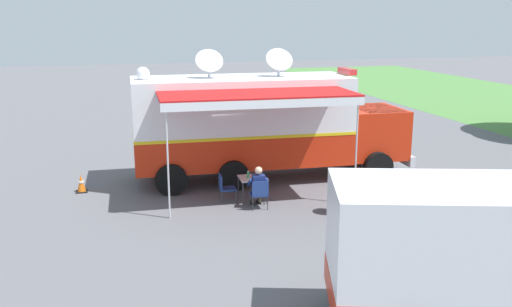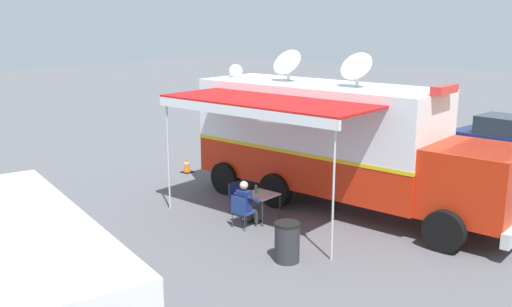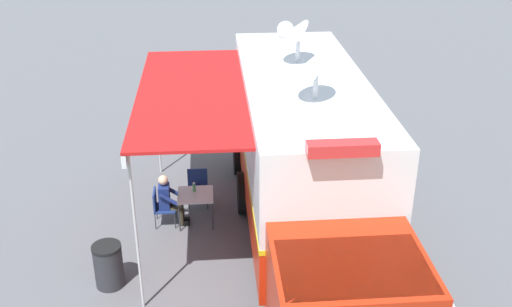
{
  "view_description": "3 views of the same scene",
  "coord_description": "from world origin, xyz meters",
  "px_view_note": "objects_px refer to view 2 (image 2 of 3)",
  "views": [
    {
      "loc": [
        18.1,
        -4.37,
        5.45
      ],
      "look_at": [
        1.54,
        0.08,
        1.26
      ],
      "focal_mm": 39.44,
      "sensor_mm": 36.0,
      "label": 1
    },
    {
      "loc": [
        13.76,
        8.52,
        5.25
      ],
      "look_at": [
        1.67,
        -0.96,
        1.61
      ],
      "focal_mm": 39.41,
      "sensor_mm": 36.0,
      "label": 2
    },
    {
      "loc": [
        2.43,
        11.69,
        7.52
      ],
      "look_at": [
        0.96,
        -0.5,
        1.56
      ],
      "focal_mm": 42.31,
      "sensor_mm": 36.0,
      "label": 3
    }
  ],
  "objects_px": {
    "car_behind_truck": "(511,140)",
    "folding_chair_beside_table": "(238,195)",
    "seated_responder": "(246,202)",
    "traffic_cone": "(187,165)",
    "water_bottle": "(256,190)",
    "trash_bin": "(287,242)",
    "command_truck": "(338,140)",
    "folding_chair_at_table": "(242,209)",
    "folding_table": "(261,196)"
  },
  "relations": [
    {
      "from": "command_truck",
      "to": "folding_chair_at_table",
      "type": "height_order",
      "value": "command_truck"
    },
    {
      "from": "trash_bin",
      "to": "traffic_cone",
      "type": "xyz_separation_m",
      "value": [
        -4.02,
        -7.15,
        -0.18
      ]
    },
    {
      "from": "folding_chair_beside_table",
      "to": "traffic_cone",
      "type": "relative_size",
      "value": 1.5
    },
    {
      "from": "traffic_cone",
      "to": "folding_table",
      "type": "bearing_deg",
      "value": 65.88
    },
    {
      "from": "car_behind_truck",
      "to": "folding_chair_beside_table",
      "type": "bearing_deg",
      "value": -22.37
    },
    {
      "from": "water_bottle",
      "to": "trash_bin",
      "type": "relative_size",
      "value": 0.25
    },
    {
      "from": "folding_chair_at_table",
      "to": "traffic_cone",
      "type": "xyz_separation_m",
      "value": [
        -3.06,
        -5.05,
        -0.23
      ]
    },
    {
      "from": "seated_responder",
      "to": "car_behind_truck",
      "type": "relative_size",
      "value": 0.28
    },
    {
      "from": "water_bottle",
      "to": "traffic_cone",
      "type": "bearing_deg",
      "value": -114.92
    },
    {
      "from": "seated_responder",
      "to": "traffic_cone",
      "type": "bearing_deg",
      "value": -119.62
    },
    {
      "from": "command_truck",
      "to": "water_bottle",
      "type": "relative_size",
      "value": 42.76
    },
    {
      "from": "water_bottle",
      "to": "seated_responder",
      "type": "relative_size",
      "value": 0.18
    },
    {
      "from": "command_truck",
      "to": "folding_chair_at_table",
      "type": "distance_m",
      "value": 3.57
    },
    {
      "from": "command_truck",
      "to": "traffic_cone",
      "type": "xyz_separation_m",
      "value": [
        0.04,
        -6.05,
        -1.67
      ]
    },
    {
      "from": "water_bottle",
      "to": "traffic_cone",
      "type": "xyz_separation_m",
      "value": [
        -2.28,
        -4.91,
        -0.55
      ]
    },
    {
      "from": "folding_table",
      "to": "seated_responder",
      "type": "relative_size",
      "value": 0.66
    },
    {
      "from": "folding_chair_beside_table",
      "to": "seated_responder",
      "type": "xyz_separation_m",
      "value": [
        0.68,
        0.85,
        0.14
      ]
    },
    {
      "from": "folding_chair_beside_table",
      "to": "car_behind_truck",
      "type": "height_order",
      "value": "car_behind_truck"
    },
    {
      "from": "command_truck",
      "to": "folding_chair_beside_table",
      "type": "height_order",
      "value": "command_truck"
    },
    {
      "from": "seated_responder",
      "to": "car_behind_truck",
      "type": "height_order",
      "value": "car_behind_truck"
    },
    {
      "from": "folding_chair_at_table",
      "to": "traffic_cone",
      "type": "relative_size",
      "value": 1.5
    },
    {
      "from": "water_bottle",
      "to": "folding_chair_beside_table",
      "type": "distance_m",
      "value": 0.78
    },
    {
      "from": "folding_table",
      "to": "traffic_cone",
      "type": "distance_m",
      "value": 5.55
    },
    {
      "from": "folding_chair_beside_table",
      "to": "trash_bin",
      "type": "bearing_deg",
      "value": 58.24
    },
    {
      "from": "command_truck",
      "to": "car_behind_truck",
      "type": "relative_size",
      "value": 2.16
    },
    {
      "from": "folding_chair_beside_table",
      "to": "trash_bin",
      "type": "distance_m",
      "value": 3.47
    },
    {
      "from": "folding_table",
      "to": "folding_chair_at_table",
      "type": "distance_m",
      "value": 0.82
    },
    {
      "from": "traffic_cone",
      "to": "car_behind_truck",
      "type": "height_order",
      "value": "car_behind_truck"
    },
    {
      "from": "traffic_cone",
      "to": "car_behind_truck",
      "type": "relative_size",
      "value": 0.13
    },
    {
      "from": "seated_responder",
      "to": "command_truck",
      "type": "bearing_deg",
      "value": 161.09
    },
    {
      "from": "water_bottle",
      "to": "trash_bin",
      "type": "distance_m",
      "value": 2.86
    },
    {
      "from": "trash_bin",
      "to": "traffic_cone",
      "type": "distance_m",
      "value": 8.21
    },
    {
      "from": "folding_table",
      "to": "water_bottle",
      "type": "distance_m",
      "value": 0.22
    },
    {
      "from": "command_truck",
      "to": "car_behind_truck",
      "type": "bearing_deg",
      "value": 163.2
    },
    {
      "from": "folding_chair_at_table",
      "to": "folding_chair_beside_table",
      "type": "xyz_separation_m",
      "value": [
        -0.87,
        -0.84,
        0.0
      ]
    },
    {
      "from": "command_truck",
      "to": "folding_chair_at_table",
      "type": "bearing_deg",
      "value": -17.96
    },
    {
      "from": "water_bottle",
      "to": "trash_bin",
      "type": "xyz_separation_m",
      "value": [
        1.74,
        2.24,
        -0.38
      ]
    },
    {
      "from": "command_truck",
      "to": "car_behind_truck",
      "type": "distance_m",
      "value": 8.93
    },
    {
      "from": "folding_chair_beside_table",
      "to": "traffic_cone",
      "type": "xyz_separation_m",
      "value": [
        -2.19,
        -4.2,
        -0.23
      ]
    },
    {
      "from": "command_truck",
      "to": "folding_chair_beside_table",
      "type": "xyz_separation_m",
      "value": [
        2.24,
        -1.85,
        -1.43
      ]
    },
    {
      "from": "trash_bin",
      "to": "command_truck",
      "type": "bearing_deg",
      "value": -164.83
    },
    {
      "from": "trash_bin",
      "to": "car_behind_truck",
      "type": "height_order",
      "value": "car_behind_truck"
    },
    {
      "from": "folding_chair_at_table",
      "to": "folding_chair_beside_table",
      "type": "relative_size",
      "value": 1.0
    },
    {
      "from": "water_bottle",
      "to": "seated_responder",
      "type": "xyz_separation_m",
      "value": [
        0.59,
        0.14,
        -0.18
      ]
    },
    {
      "from": "command_truck",
      "to": "folding_table",
      "type": "xyz_separation_m",
      "value": [
        2.31,
        -1.0,
        -1.27
      ]
    },
    {
      "from": "trash_bin",
      "to": "seated_responder",
      "type": "bearing_deg",
      "value": -118.63
    },
    {
      "from": "folding_chair_at_table",
      "to": "seated_responder",
      "type": "xyz_separation_m",
      "value": [
        -0.19,
        0.01,
        0.14
      ]
    },
    {
      "from": "folding_chair_at_table",
      "to": "folding_chair_beside_table",
      "type": "bearing_deg",
      "value": -135.84
    },
    {
      "from": "folding_chair_at_table",
      "to": "car_behind_truck",
      "type": "height_order",
      "value": "car_behind_truck"
    },
    {
      "from": "command_truck",
      "to": "trash_bin",
      "type": "bearing_deg",
      "value": 15.17
    }
  ]
}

